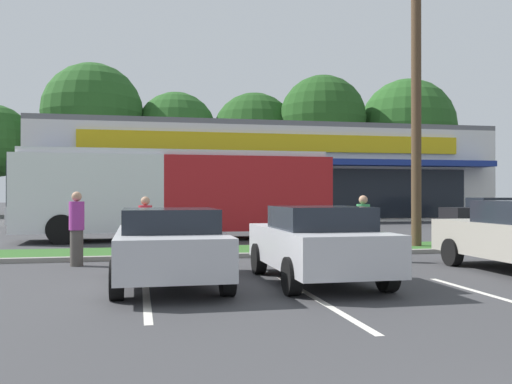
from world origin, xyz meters
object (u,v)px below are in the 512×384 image
object	(u,v)px
city_bus	(177,192)
car_4	(215,213)
pedestrian_by_pole	(363,228)
car_1	(64,213)
car_3	(317,243)
pedestrian_mid	(145,230)
utility_pole	(412,52)
pedestrian_near_bench	(77,229)
car_5	(169,245)
car_0	(489,211)

from	to	relation	value
city_bus	car_4	bearing A→B (deg)	-110.57
car_4	pedestrian_by_pole	world-z (taller)	pedestrian_by_pole
car_1	car_3	size ratio (longest dim) A/B	1.14
car_4	pedestrian_by_pole	bearing A→B (deg)	-82.79
pedestrian_mid	utility_pole	bearing A→B (deg)	-75.47
car_4	pedestrian_near_bench	distance (m)	14.66
car_4	pedestrian_near_bench	bearing A→B (deg)	-110.33
car_3	utility_pole	bearing A→B (deg)	-41.37
pedestrian_near_bench	pedestrian_by_pole	distance (m)	6.91
car_5	pedestrian_by_pole	size ratio (longest dim) A/B	2.60
car_3	car_5	size ratio (longest dim) A/B	0.98
city_bus	pedestrian_near_bench	world-z (taller)	city_bus
car_4	pedestrian_near_bench	world-z (taller)	pedestrian_near_bench
car_0	city_bus	bearing A→B (deg)	18.30
utility_pole	pedestrian_near_bench	distance (m)	10.95
car_3	car_5	world-z (taller)	car_3
pedestrian_by_pole	pedestrian_mid	size ratio (longest dim) A/B	1.02
pedestrian_mid	pedestrian_near_bench	bearing A→B (deg)	102.52
city_bus	pedestrian_by_pole	distance (m)	8.80
car_0	car_3	bearing A→B (deg)	47.72
car_4	pedestrian_near_bench	size ratio (longest dim) A/B	2.44
car_3	car_4	world-z (taller)	car_3
car_3	car_4	distance (m)	17.20
utility_pole	city_bus	world-z (taller)	utility_pole
city_bus	car_0	size ratio (longest dim) A/B	2.43
utility_pole	city_bus	distance (m)	9.51
pedestrian_by_pole	car_4	bearing A→B (deg)	-56.70
utility_pole	city_bus	bearing A→B (deg)	141.65
utility_pole	pedestrian_mid	size ratio (longest dim) A/B	6.95
pedestrian_mid	car_1	bearing A→B (deg)	17.70
utility_pole	pedestrian_near_bench	bearing A→B (deg)	-168.40
car_1	car_5	xyz separation A→B (m)	(3.84, -16.33, -0.06)
car_1	car_4	distance (m)	7.01
pedestrian_by_pole	car_5	bearing A→B (deg)	55.15
city_bus	car_1	distance (m)	7.56
utility_pole	pedestrian_by_pole	distance (m)	6.26
pedestrian_near_bench	pedestrian_by_pole	bearing A→B (deg)	-160.31
car_4	car_5	world-z (taller)	car_4
car_3	city_bus	bearing A→B (deg)	10.22
car_0	pedestrian_by_pole	distance (m)	18.26
car_0	car_4	bearing A→B (deg)	-3.97
car_4	utility_pole	bearing A→B (deg)	-69.57
car_3	car_1	bearing A→B (deg)	21.79
car_4	pedestrian_near_bench	xyz separation A→B (m)	(-5.09, -13.74, 0.13)
pedestrian_near_bench	pedestrian_by_pole	xyz separation A→B (m)	(6.89, -0.50, -0.05)
car_3	pedestrian_mid	xyz separation A→B (m)	(-3.16, 3.73, 0.06)
car_5	pedestrian_near_bench	bearing A→B (deg)	31.06
utility_pole	car_4	xyz separation A→B (m)	(-4.39, 11.80, -5.24)
pedestrian_near_bench	car_5	bearing A→B (deg)	144.87
car_0	pedestrian_near_bench	xyz separation A→B (m)	(-19.46, -12.75, 0.10)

